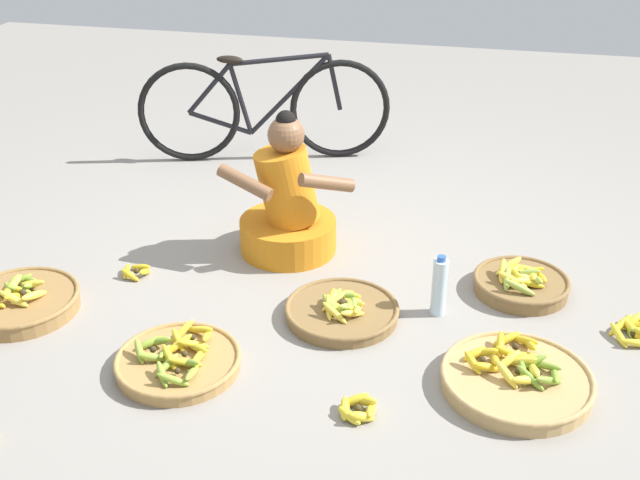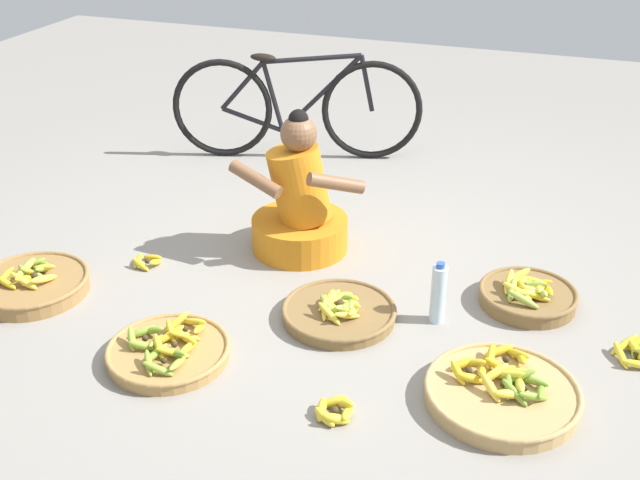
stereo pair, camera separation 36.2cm
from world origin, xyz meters
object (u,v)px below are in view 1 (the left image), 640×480
at_px(banana_basket_front_center, 20,301).
at_px(loose_bananas_back_left, 358,409).
at_px(loose_bananas_back_right, 640,329).
at_px(banana_basket_mid_right, 178,361).
at_px(vendor_woman_front, 288,208).
at_px(bicycle_leaning, 264,109).
at_px(banana_basket_near_vendor, 521,283).
at_px(loose_bananas_back_center, 136,271).
at_px(banana_basket_near_bicycle, 342,310).
at_px(banana_basket_front_right, 516,378).
at_px(water_bottle, 439,287).

relative_size(banana_basket_front_center, loose_bananas_back_left, 3.10).
xyz_separation_m(banana_basket_front_center, loose_bananas_back_right, (2.85, 0.45, -0.02)).
xyz_separation_m(banana_basket_mid_right, loose_bananas_back_right, (1.94, 0.71, -0.01)).
bearing_deg(vendor_woman_front, banana_basket_front_center, -141.18).
distance_m(bicycle_leaning, banana_basket_front_center, 2.23).
height_order(banana_basket_mid_right, banana_basket_front_center, banana_basket_front_center).
bearing_deg(loose_bananas_back_right, banana_basket_mid_right, -160.04).
xyz_separation_m(bicycle_leaning, loose_bananas_back_left, (1.12, -2.50, -0.33)).
relative_size(bicycle_leaning, banana_basket_near_vendor, 3.48).
bearing_deg(loose_bananas_back_center, loose_bananas_back_right, 0.58).
height_order(banana_basket_near_vendor, banana_basket_mid_right, banana_basket_near_vendor).
bearing_deg(bicycle_leaning, banana_basket_near_bicycle, -63.50).
distance_m(vendor_woman_front, loose_bananas_back_left, 1.41).
relative_size(vendor_woman_front, loose_bananas_back_right, 2.96).
bearing_deg(vendor_woman_front, banana_basket_front_right, -37.40).
distance_m(banana_basket_near_bicycle, water_bottle, 0.47).
relative_size(banana_basket_mid_right, banana_basket_front_center, 0.96).
bearing_deg(banana_basket_mid_right, banana_basket_front_center, 164.24).
relative_size(banana_basket_front_right, banana_basket_mid_right, 1.16).
bearing_deg(banana_basket_front_center, loose_bananas_back_right, 9.00).
relative_size(banana_basket_front_right, banana_basket_near_vendor, 1.32).
bearing_deg(vendor_woman_front, banana_basket_near_bicycle, -54.49).
xyz_separation_m(banana_basket_mid_right, banana_basket_near_bicycle, (0.60, 0.54, 0.00)).
bearing_deg(banana_basket_front_center, water_bottle, 12.33).
relative_size(loose_bananas_back_right, water_bottle, 0.86).
distance_m(bicycle_leaning, banana_basket_front_right, 2.80).
bearing_deg(bicycle_leaning, banana_basket_mid_right, -82.34).
height_order(bicycle_leaning, loose_bananas_back_center, bicycle_leaning).
relative_size(loose_bananas_back_left, water_bottle, 0.58).
relative_size(banana_basket_front_right, banana_basket_near_bicycle, 1.16).
distance_m(banana_basket_near_bicycle, loose_bananas_back_left, 0.69).
height_order(banana_basket_front_center, banana_basket_near_bicycle, banana_basket_front_center).
bearing_deg(banana_basket_near_bicycle, vendor_woman_front, 125.51).
relative_size(vendor_woman_front, banana_basket_front_center, 1.41).
bearing_deg(vendor_woman_front, bicycle_leaning, 111.72).
bearing_deg(banana_basket_near_bicycle, loose_bananas_back_center, 172.77).
xyz_separation_m(banana_basket_front_right, banana_basket_near_vendor, (0.01, 0.77, 0.01)).
height_order(loose_bananas_back_center, loose_bananas_back_left, loose_bananas_back_left).
distance_m(banana_basket_front_right, banana_basket_near_vendor, 0.77).
distance_m(bicycle_leaning, loose_bananas_back_right, 2.84).
bearing_deg(loose_bananas_back_left, banana_basket_near_bicycle, 106.93).
xyz_separation_m(banana_basket_near_vendor, loose_bananas_back_left, (-0.61, -1.08, -0.02)).
bearing_deg(loose_bananas_back_right, loose_bananas_back_left, -144.21).
height_order(banana_basket_mid_right, loose_bananas_back_center, banana_basket_mid_right).
xyz_separation_m(banana_basket_front_right, loose_bananas_back_center, (-1.91, 0.49, -0.02)).
relative_size(banana_basket_front_right, water_bottle, 2.02).
height_order(banana_basket_front_center, water_bottle, water_bottle).
relative_size(banana_basket_front_right, loose_bananas_back_center, 4.35).
bearing_deg(water_bottle, banana_basket_near_vendor, 36.79).
distance_m(banana_basket_near_vendor, loose_bananas_back_center, 1.95).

